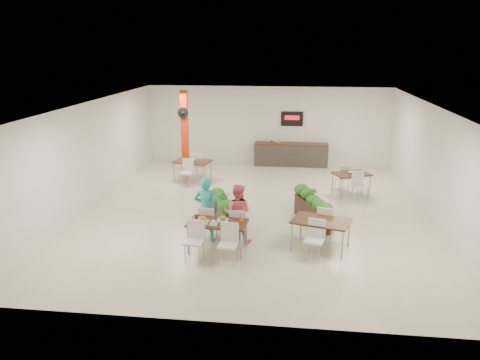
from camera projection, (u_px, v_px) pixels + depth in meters
The scene contains 12 objects.
ground at pixel (255, 210), 14.14m from camera, with size 12.00×12.00×0.00m, color beige.
room_shell at pixel (255, 145), 13.59m from camera, with size 10.10×12.10×3.22m.
red_column at pixel (185, 132), 17.64m from camera, with size 0.40×0.41×3.20m.
service_counter at pixel (291, 154), 19.29m from camera, with size 3.00×0.64×2.20m.
main_table at pixel (217, 226), 11.18m from camera, with size 1.47×1.73×0.92m.
diner_man at pixel (206, 209), 11.80m from camera, with size 0.61×0.40×1.68m, color teal.
diner_woman at pixel (237, 213), 11.73m from camera, with size 0.73×0.57×1.51m, color #F36C79.
planter_left at pixel (224, 209), 12.71m from camera, with size 1.03×1.85×1.03m.
planter_right at pixel (313, 206), 12.99m from camera, with size 1.02×1.80×1.01m.
side_table_a at pixel (192, 164), 17.09m from camera, with size 1.41×1.67×0.92m.
side_table_b at pixel (351, 177), 15.43m from camera, with size 1.35×1.66×0.92m.
side_table_c at pixel (321, 224), 11.31m from camera, with size 1.54×1.67×0.92m.
Camera 1 is at (1.14, -13.29, 4.81)m, focal length 35.00 mm.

